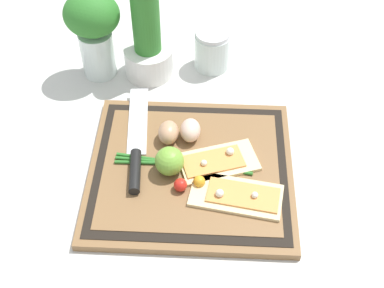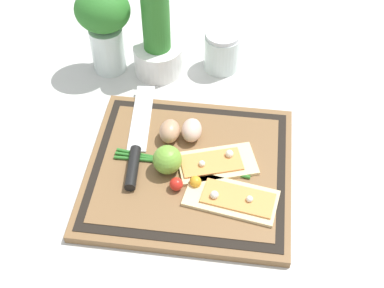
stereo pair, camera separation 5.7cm
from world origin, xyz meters
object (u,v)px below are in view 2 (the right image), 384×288
object	(u,v)px
knife	(136,150)
sauce_jar	(222,53)
pizza_slice_near	(232,198)
egg_pink	(192,130)
egg_brown	(170,131)
cherry_tomato_red	(176,184)
lime	(167,160)
pizza_slice_far	(216,163)
herb_glass	(104,23)
cherry_tomato_yellow	(195,182)
herb_pot	(157,43)

from	to	relation	value
knife	sauce_jar	distance (m)	0.35
pizza_slice_near	egg_pink	size ratio (longest dim) A/B	3.30
egg_brown	cherry_tomato_red	distance (m)	0.13
pizza_slice_near	lime	world-z (taller)	lime
egg_pink	lime	xyz separation A→B (m)	(-0.04, -0.09, 0.01)
pizza_slice_far	pizza_slice_near	bearing A→B (deg)	-64.50
knife	herb_glass	distance (m)	0.32
sauce_jar	herb_glass	bearing A→B (deg)	-172.04
lime	cherry_tomato_red	bearing A→B (deg)	-61.98
knife	sauce_jar	xyz separation A→B (m)	(0.15, 0.32, 0.01)
cherry_tomato_yellow	lime	bearing A→B (deg)	150.37
herb_pot	sauce_jar	distance (m)	0.16
egg_brown	egg_pink	world-z (taller)	same
pizza_slice_near	sauce_jar	size ratio (longest dim) A/B	1.87
pizza_slice_near	herb_glass	size ratio (longest dim) A/B	0.86
egg_brown	egg_pink	distance (m)	0.05
egg_pink	herb_glass	bearing A→B (deg)	135.68
cherry_tomato_red	sauce_jar	bearing A→B (deg)	82.63
cherry_tomato_yellow	herb_glass	bearing A→B (deg)	125.82
herb_glass	cherry_tomato_red	bearing A→B (deg)	-59.02
lime	herb_pot	world-z (taller)	herb_pot
knife	lime	size ratio (longest dim) A/B	5.18
knife	cherry_tomato_yellow	size ratio (longest dim) A/B	12.74
egg_pink	herb_glass	size ratio (longest dim) A/B	0.26
pizza_slice_near	cherry_tomato_yellow	size ratio (longest dim) A/B	7.86
herb_glass	egg_pink	bearing A→B (deg)	-44.32
egg_brown	herb_glass	world-z (taller)	herb_glass
cherry_tomato_red	pizza_slice_near	bearing A→B (deg)	-7.14
knife	cherry_tomato_red	xyz separation A→B (m)	(0.09, -0.08, 0.01)
lime	herb_glass	xyz separation A→B (m)	(-0.19, 0.31, 0.08)
egg_pink	cherry_tomato_yellow	world-z (taller)	egg_pink
egg_pink	sauce_jar	size ratio (longest dim) A/B	0.57
lime	herb_glass	distance (m)	0.38
pizza_slice_far	herb_pot	xyz separation A→B (m)	(-0.17, 0.29, 0.06)
lime	cherry_tomato_yellow	bearing A→B (deg)	-29.63
pizza_slice_near	knife	xyz separation A→B (m)	(-0.20, 0.09, 0.00)
egg_pink	cherry_tomato_yellow	distance (m)	0.13
herb_pot	sauce_jar	size ratio (longest dim) A/B	2.42
knife	egg_brown	size ratio (longest dim) A/B	5.35
cherry_tomato_yellow	sauce_jar	size ratio (longest dim) A/B	0.24
pizza_slice_near	knife	bearing A→B (deg)	155.43
pizza_slice_far	cherry_tomato_yellow	world-z (taller)	same
pizza_slice_near	egg_brown	world-z (taller)	egg_brown
herb_pot	cherry_tomato_yellow	bearing A→B (deg)	-69.34
pizza_slice_near	herb_pot	world-z (taller)	herb_pot
lime	cherry_tomato_red	distance (m)	0.05
egg_pink	cherry_tomato_yellow	size ratio (longest dim) A/B	2.38
egg_pink	herb_pot	xyz separation A→B (m)	(-0.11, 0.23, 0.04)
pizza_slice_near	pizza_slice_far	world-z (taller)	same
pizza_slice_far	knife	world-z (taller)	pizza_slice_far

